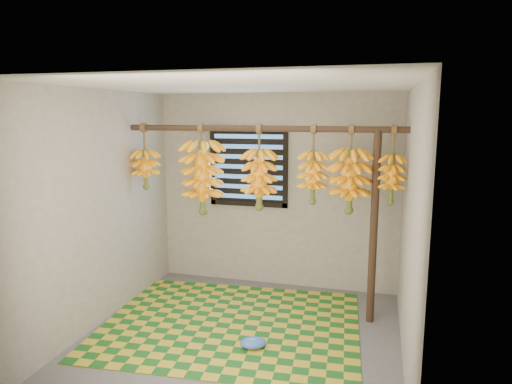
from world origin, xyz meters
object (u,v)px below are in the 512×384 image
(banana_bunch_d, at_px, (313,177))
(banana_bunch_e, at_px, (350,181))
(banana_bunch_b, at_px, (202,177))
(plastic_bag, at_px, (253,343))
(support_post, at_px, (374,229))
(banana_bunch_a, at_px, (145,169))
(banana_bunch_c, at_px, (259,179))
(banana_bunch_f, at_px, (392,179))
(woven_mat, at_px, (231,324))

(banana_bunch_d, xyz_separation_m, banana_bunch_e, (0.38, 0.00, -0.03))
(banana_bunch_b, bearing_deg, plastic_bag, -46.81)
(support_post, xyz_separation_m, banana_bunch_d, (-0.63, -0.00, 0.51))
(support_post, height_order, banana_bunch_a, banana_bunch_a)
(banana_bunch_c, bearing_deg, banana_bunch_f, -0.00)
(support_post, xyz_separation_m, banana_bunch_b, (-1.86, 0.00, 0.46))
(woven_mat, relative_size, banana_bunch_b, 2.62)
(woven_mat, height_order, banana_bunch_d, banana_bunch_d)
(banana_bunch_f, bearing_deg, support_post, 180.00)
(woven_mat, bearing_deg, banana_bunch_b, 135.87)
(banana_bunch_d, bearing_deg, banana_bunch_a, 180.00)
(woven_mat, bearing_deg, plastic_bag, -49.98)
(banana_bunch_a, xyz_separation_m, banana_bunch_f, (2.70, 0.00, -0.01))
(banana_bunch_b, xyz_separation_m, banana_bunch_f, (2.01, 0.00, 0.06))
(support_post, distance_m, banana_bunch_a, 2.60)
(banana_bunch_a, bearing_deg, banana_bunch_e, 0.00)
(banana_bunch_a, relative_size, banana_bunch_d, 0.91)
(banana_bunch_b, relative_size, banana_bunch_e, 1.11)
(woven_mat, relative_size, banana_bunch_d, 3.17)
(banana_bunch_e, relative_size, banana_bunch_f, 1.13)
(banana_bunch_b, distance_m, banana_bunch_c, 0.65)
(plastic_bag, distance_m, banana_bunch_f, 2.07)
(plastic_bag, xyz_separation_m, banana_bunch_b, (-0.83, 0.88, 1.40))
(banana_bunch_d, bearing_deg, banana_bunch_b, 180.00)
(banana_bunch_b, height_order, banana_bunch_c, same)
(support_post, relative_size, banana_bunch_a, 2.69)
(plastic_bag, xyz_separation_m, banana_bunch_a, (-1.52, 0.88, 1.47))
(plastic_bag, bearing_deg, banana_bunch_b, 133.19)
(plastic_bag, height_order, banana_bunch_a, banana_bunch_a)
(support_post, bearing_deg, banana_bunch_e, 180.00)
(banana_bunch_d, relative_size, banana_bunch_f, 1.04)
(banana_bunch_c, bearing_deg, woven_mat, -111.41)
(banana_bunch_f, bearing_deg, banana_bunch_e, 180.00)
(banana_bunch_e, xyz_separation_m, banana_bunch_f, (0.41, 0.00, 0.04))
(banana_bunch_a, height_order, banana_bunch_b, same)
(plastic_bag, bearing_deg, woven_mat, 130.02)
(banana_bunch_a, height_order, banana_bunch_f, same)
(plastic_bag, distance_m, banana_bunch_e, 1.84)
(banana_bunch_a, bearing_deg, plastic_bag, -30.07)
(banana_bunch_b, xyz_separation_m, banana_bunch_d, (1.22, -0.00, 0.05))
(plastic_bag, bearing_deg, support_post, 40.60)
(banana_bunch_a, bearing_deg, woven_mat, -21.41)
(plastic_bag, height_order, banana_bunch_d, banana_bunch_d)
(plastic_bag, relative_size, banana_bunch_e, 0.27)
(banana_bunch_c, xyz_separation_m, banana_bunch_e, (0.95, -0.00, 0.02))
(support_post, relative_size, banana_bunch_b, 2.02)
(plastic_bag, relative_size, banana_bunch_f, 0.31)
(banana_bunch_c, distance_m, banana_bunch_f, 1.36)
(support_post, xyz_separation_m, banana_bunch_a, (-2.55, -0.00, 0.53))
(banana_bunch_c, bearing_deg, banana_bunch_e, -0.00)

